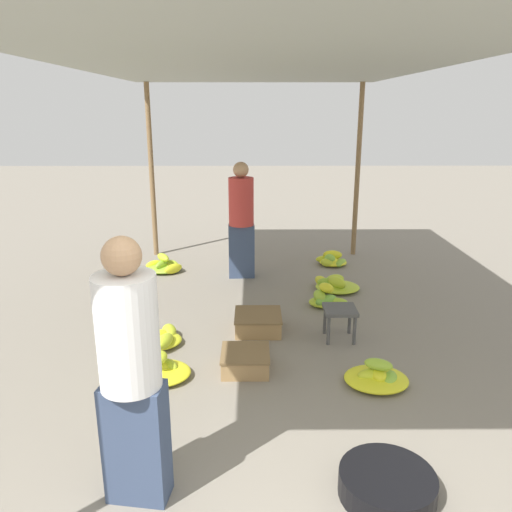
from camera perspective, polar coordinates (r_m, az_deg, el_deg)
The scene contains 16 objects.
canopy_post_back_left at distance 8.37m, azimuth -11.85°, elevation 9.36°, with size 0.08×0.08×2.78m, color olive.
canopy_post_back_right at distance 8.38m, azimuth 11.53°, elevation 9.39°, with size 0.08×0.08×2.78m, color olive.
canopy_tarp at distance 5.06m, azimuth -0.02°, elevation 21.20°, with size 3.75×6.60×0.04m, color #9EA399.
vendor_foreground at distance 3.12m, azimuth -14.12°, elevation -12.65°, with size 0.41×0.41×1.72m.
stool at distance 5.40m, azimuth 9.57°, elevation -6.53°, with size 0.34×0.34×0.36m.
basin_black at distance 3.60m, azimuth 14.75°, elevation -23.94°, with size 0.62×0.62×0.16m.
banana_pile_left_0 at distance 5.39m, azimuth -11.03°, elevation -9.25°, with size 0.51×0.61×0.17m.
banana_pile_left_1 at distance 4.77m, azimuth -11.24°, elevation -12.75°, with size 0.57×0.57×0.27m.
banana_pile_left_2 at distance 7.69m, azimuth -10.39°, elevation -1.17°, with size 0.62×0.52×0.27m.
banana_pile_right_0 at distance 7.95m, azimuth 8.70°, elevation -0.51°, with size 0.52×0.41×0.23m.
banana_pile_right_1 at distance 6.90m, azimuth 9.00°, elevation -3.25°, with size 0.61×0.60×0.22m.
banana_pile_right_2 at distance 4.73m, azimuth 13.70°, elevation -13.28°, with size 0.58×0.50×0.25m.
banana_pile_right_3 at distance 6.30m, azimuth 7.91°, elevation -4.88°, with size 0.49×0.36×0.31m.
crate_near at distance 4.82m, azimuth -1.23°, elevation -11.86°, with size 0.46×0.46×0.19m.
crate_mid at distance 5.59m, azimuth 0.23°, elevation -7.58°, with size 0.52×0.52×0.20m.
shopper_walking_mid at distance 7.14m, azimuth -1.69°, elevation 4.28°, with size 0.38×0.37×1.67m.
Camera 1 is at (-0.03, -1.64, 2.39)m, focal length 35.00 mm.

